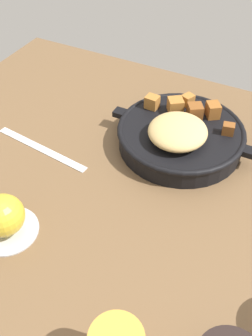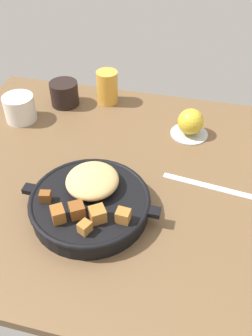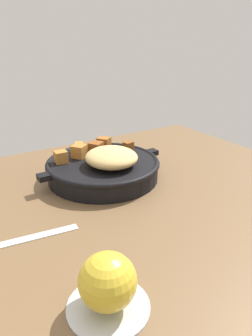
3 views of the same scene
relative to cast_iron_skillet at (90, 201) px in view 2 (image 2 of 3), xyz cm
name	(u,v)px [view 2 (image 2 of 3)]	position (x,y,z in cm)	size (l,w,h in cm)	color
ground_plane	(127,180)	(4.94, 12.55, -4.26)	(100.95, 78.68, 2.40)	brown
cast_iron_skillet	(90,201)	(0.00, 0.00, 0.00)	(30.01, 25.65, 8.07)	black
saucer_plate	(189,133)	(17.42, 33.04, -2.76)	(10.21, 10.21, 0.60)	#B7BABF
red_apple	(191,122)	(17.42, 33.04, 1.04)	(7.00, 7.00, 7.00)	gold
butter_knife	(211,186)	(24.68, 13.60, -2.88)	(22.64, 1.60, 0.36)	silver
juice_glass_amber	(107,87)	(-8.88, 44.02, 1.88)	(6.40, 6.40, 9.88)	gold
ceramic_mug_white	(20,108)	(-30.28, 28.70, 0.64)	(8.68, 8.68, 7.39)	silver
coffee_mug_dark	(64,94)	(-21.07, 39.58, 0.51)	(8.39, 8.39, 7.14)	black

